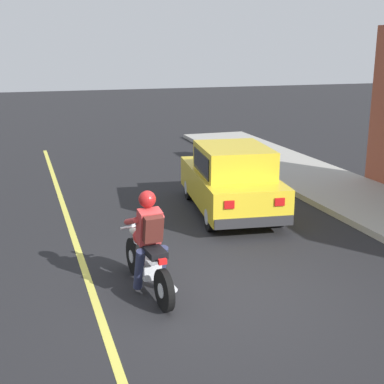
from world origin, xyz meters
The scene contains 5 objects.
ground_plane centered at (0.00, 0.00, 0.00)m, with size 80.00×80.00×0.00m, color black.
sidewalk_curb centered at (5.14, 3.00, 0.07)m, with size 2.60×22.00×0.14m, color #9E9B93.
lane_stripe centered at (-1.80, 3.00, 0.00)m, with size 0.12×19.80×0.01m, color #D1C64C.
motorcycle_with_rider centered at (-0.95, 0.48, 0.68)m, with size 0.60×2.02×1.62m.
car_hatchback centered at (1.79, 3.85, 0.77)m, with size 2.10×3.96×1.57m.
Camera 1 is at (-2.69, -6.96, 3.68)m, focal length 50.00 mm.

